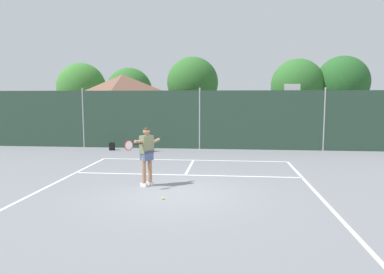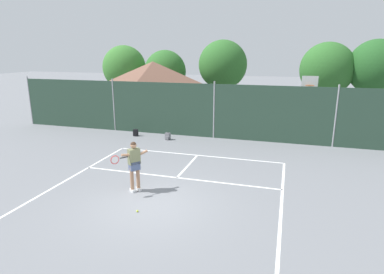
# 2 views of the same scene
# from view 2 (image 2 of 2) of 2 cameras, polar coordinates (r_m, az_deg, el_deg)

# --- Properties ---
(ground_plane) EXTENTS (120.00, 120.00, 0.00)m
(ground_plane) POSITION_cam_2_polar(r_m,az_deg,el_deg) (10.95, -7.04, -11.85)
(ground_plane) COLOR slate
(court_markings) EXTENTS (8.30, 11.10, 0.01)m
(court_markings) POSITION_cam_2_polar(r_m,az_deg,el_deg) (11.48, -5.74, -10.47)
(court_markings) COLOR white
(court_markings) RESTS_ON ground
(chainlink_fence) EXTENTS (26.09, 0.09, 3.30)m
(chainlink_fence) POSITION_cam_2_polar(r_m,az_deg,el_deg) (18.66, 3.92, 4.57)
(chainlink_fence) COLOR #284233
(chainlink_fence) RESTS_ON ground
(basketball_hoop) EXTENTS (0.90, 0.67, 3.55)m
(basketball_hoop) POSITION_cam_2_polar(r_m,az_deg,el_deg) (20.24, 19.94, 6.64)
(basketball_hoop) COLOR yellow
(basketball_hoop) RESTS_ON ground
(clubhouse_building) EXTENTS (5.64, 4.88, 4.25)m
(clubhouse_building) POSITION_cam_2_polar(r_m,az_deg,el_deg) (23.59, -6.82, 8.20)
(clubhouse_building) COLOR silver
(clubhouse_building) RESTS_ON ground
(treeline_backdrop) EXTENTS (23.76, 3.52, 5.85)m
(treeline_backdrop) POSITION_cam_2_polar(r_m,az_deg,el_deg) (26.43, 8.29, 12.02)
(treeline_backdrop) COLOR brown
(treeline_backdrop) RESTS_ON ground
(tennis_player) EXTENTS (0.85, 1.23, 1.85)m
(tennis_player) POSITION_cam_2_polar(r_m,az_deg,el_deg) (11.63, -10.26, -4.40)
(tennis_player) COLOR silver
(tennis_player) RESTS_ON ground
(tennis_ball) EXTENTS (0.07, 0.07, 0.07)m
(tennis_ball) POSITION_cam_2_polar(r_m,az_deg,el_deg) (10.56, -9.66, -12.82)
(tennis_ball) COLOR #CCE033
(tennis_ball) RESTS_ON ground
(backpack_black) EXTENTS (0.30, 0.27, 0.46)m
(backpack_black) POSITION_cam_2_polar(r_m,az_deg,el_deg) (19.59, -9.97, 0.74)
(backpack_black) COLOR black
(backpack_black) RESTS_ON ground
(backpack_grey) EXTENTS (0.31, 0.29, 0.46)m
(backpack_grey) POSITION_cam_2_polar(r_m,az_deg,el_deg) (18.52, -4.33, 0.11)
(backpack_grey) COLOR slate
(backpack_grey) RESTS_ON ground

